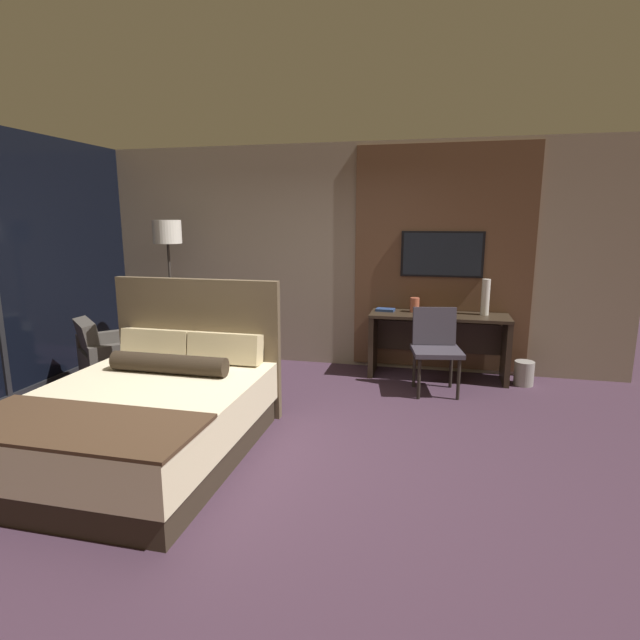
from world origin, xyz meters
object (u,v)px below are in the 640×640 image
armchair_by_window (117,363)px  book (385,310)px  desk (438,335)px  desk_chair (435,342)px  tv (442,254)px  floor_lamp (168,244)px  vase_short (415,305)px  vase_tall (485,297)px  bed (146,414)px  waste_bin (524,373)px

armchair_by_window → book: size_ratio=4.67×
desk → desk_chair: (-0.03, -0.51, 0.04)m
tv → floor_lamp: 3.32m
floor_lamp → vase_short: (2.96, 0.50, -0.71)m
vase_tall → vase_short: 0.82m
vase_tall → book: (-1.16, -0.01, -0.20)m
tv → armchair_by_window: bearing=-158.1°
bed → tv: bearing=50.9°
armchair_by_window → bed: bearing=174.0°
vase_short → waste_bin: (1.27, -0.15, -0.72)m
bed → vase_tall: size_ratio=5.03×
armchair_by_window → vase_short: (3.25, 1.27, 0.58)m
book → waste_bin: size_ratio=0.83×
floor_lamp → vase_tall: floor_lamp is taller
bed → tv: (2.29, 2.82, 1.13)m
tv → floor_lamp: bearing=-168.6°
floor_lamp → tv: bearing=11.4°
vase_tall → floor_lamp: bearing=-172.5°
bed → armchair_by_window: bearing=131.7°
bed → book: 3.15m
bed → vase_short: size_ratio=12.23×
desk → floor_lamp: bearing=-172.2°
tv → armchair_by_window: 4.00m
floor_lamp → book: floor_lamp is taller
desk → floor_lamp: floor_lamp is taller
tv → vase_short: size_ratio=5.60×
desk_chair → floor_lamp: 3.38m
bed → book: bed is taller
vase_short → waste_bin: bearing=-6.7°
desk_chair → floor_lamp: floor_lamp is taller
vase_short → book: bearing=-177.0°
desk → armchair_by_window: bearing=-161.1°
bed → armchair_by_window: 1.87m
vase_tall → desk_chair: bearing=-134.1°
desk_chair → tv: bearing=77.5°
armchair_by_window → vase_tall: 4.31m
vase_tall → desk: bearing=-174.5°
bed → book: bearing=58.0°
bed → desk_chair: bed is taller
tv → floor_lamp: size_ratio=0.52×
armchair_by_window → tv: bearing=-115.8°
tv → vase_tall: 0.72m
desk → book: size_ratio=6.93×
desk → tv: size_ratio=1.66×
armchair_by_window → floor_lamp: size_ratio=0.58×
bed → desk: 3.48m
desk_chair → vase_tall: vase_tall is taller
desk → tv: 0.97m
desk → tv: (0.00, 0.21, 0.95)m
bed → book: size_ratio=9.12×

